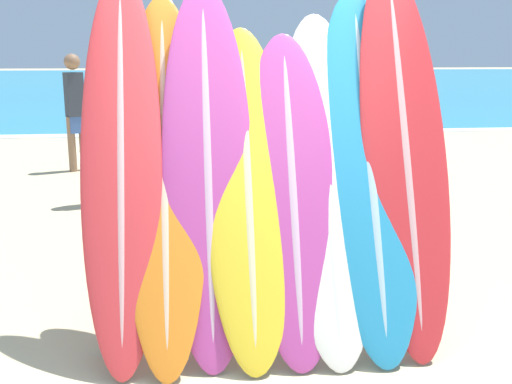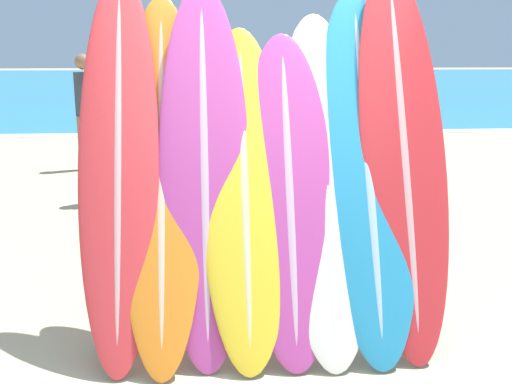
# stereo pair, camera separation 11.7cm
# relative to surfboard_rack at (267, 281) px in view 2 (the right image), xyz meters

# --- Properties ---
(ocean_water) EXTENTS (120.00, 60.00, 0.01)m
(ocean_water) POSITION_rel_surfboard_rack_xyz_m (0.00, 39.72, -0.44)
(ocean_water) COLOR teal
(ocean_water) RESTS_ON ground_plane
(surfboard_rack) EXTENTS (2.09, 0.04, 0.80)m
(surfboard_rack) POSITION_rel_surfboard_rack_xyz_m (0.00, 0.00, 0.00)
(surfboard_rack) COLOR slate
(surfboard_rack) RESTS_ON ground_plane
(surfboard_slot_0) EXTENTS (0.48, 1.05, 2.34)m
(surfboard_slot_0) POSITION_rel_surfboard_rack_xyz_m (-0.88, 0.13, 0.73)
(surfboard_slot_0) COLOR red
(surfboard_slot_0) RESTS_ON ground_plane
(surfboard_slot_1) EXTENTS (0.51, 1.12, 2.19)m
(surfboard_slot_1) POSITION_rel_surfboard_rack_xyz_m (-0.63, 0.13, 0.66)
(surfboard_slot_1) COLOR orange
(surfboard_slot_1) RESTS_ON ground_plane
(surfboard_slot_2) EXTENTS (0.55, 0.95, 2.26)m
(surfboard_slot_2) POSITION_rel_surfboard_rack_xyz_m (-0.37, 0.11, 0.69)
(surfboard_slot_2) COLOR #B23D8E
(surfboard_slot_2) RESTS_ON ground_plane
(surfboard_slot_3) EXTENTS (0.53, 1.00, 1.98)m
(surfboard_slot_3) POSITION_rel_surfboard_rack_xyz_m (-0.13, 0.06, 0.55)
(surfboard_slot_3) COLOR yellow
(surfboard_slot_3) RESTS_ON ground_plane
(surfboard_slot_4) EXTENTS (0.56, 0.94, 1.95)m
(surfboard_slot_4) POSITION_rel_surfboard_rack_xyz_m (0.14, 0.05, 0.54)
(surfboard_slot_4) COLOR #B23D8E
(surfboard_slot_4) RESTS_ON ground_plane
(surfboard_slot_5) EXTENTS (0.57, 1.05, 2.07)m
(surfboard_slot_5) POSITION_rel_surfboard_rack_xyz_m (0.36, 0.10, 0.60)
(surfboard_slot_5) COLOR silver
(surfboard_slot_5) RESTS_ON ground_plane
(surfboard_slot_6) EXTENTS (0.60, 1.13, 2.23)m
(surfboard_slot_6) POSITION_rel_surfboard_rack_xyz_m (0.63, 0.13, 0.68)
(surfboard_slot_6) COLOR teal
(surfboard_slot_6) RESTS_ON ground_plane
(surfboard_slot_7) EXTENTS (0.54, 1.08, 2.41)m
(surfboard_slot_7) POSITION_rel_surfboard_rack_xyz_m (0.86, 0.15, 0.77)
(surfboard_slot_7) COLOR red
(surfboard_slot_7) RESTS_ON ground_plane
(person_near_water) EXTENTS (0.27, 0.26, 1.58)m
(person_near_water) POSITION_rel_surfboard_rack_xyz_m (-1.48, 3.88, 0.43)
(person_near_water) COLOR tan
(person_near_water) RESTS_ON ground_plane
(person_mid_beach) EXTENTS (0.31, 0.28, 1.81)m
(person_mid_beach) POSITION_rel_surfboard_rack_xyz_m (-2.21, 6.15, 0.55)
(person_mid_beach) COLOR #846047
(person_mid_beach) RESTS_ON ground_plane
(person_far_left) EXTENTS (0.30, 0.25, 1.78)m
(person_far_left) POSITION_rel_surfboard_rack_xyz_m (-1.84, 8.39, 0.53)
(person_far_left) COLOR #846047
(person_far_left) RESTS_ON ground_plane
(person_far_right) EXTENTS (0.27, 0.28, 1.62)m
(person_far_right) POSITION_rel_surfboard_rack_xyz_m (1.88, 7.42, 0.45)
(person_far_right) COLOR #A87A5B
(person_far_right) RESTS_ON ground_plane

